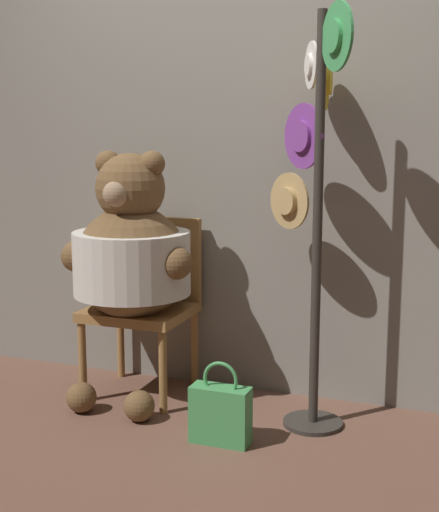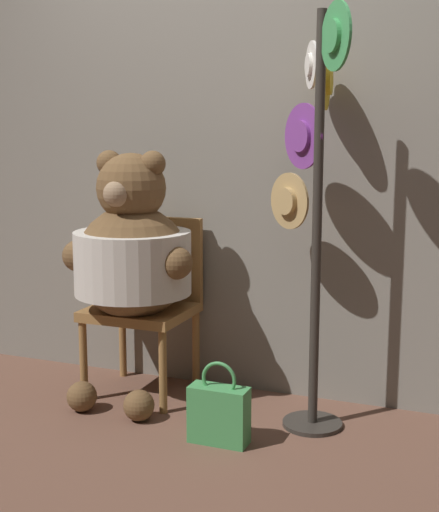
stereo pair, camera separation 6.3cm
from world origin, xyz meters
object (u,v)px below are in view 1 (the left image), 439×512
at_px(teddy_bear, 131,255).
at_px(hat_display_rack, 314,179).
at_px(handbag_on_ground, 220,413).
at_px(chair, 146,297).

bearing_deg(teddy_bear, hat_display_rack, 2.53).
distance_m(hat_display_rack, handbag_on_ground, 1.13).
xyz_separation_m(teddy_bear, hat_display_rack, (0.91, 0.04, 0.40)).
relative_size(chair, teddy_bear, 0.72).
distance_m(chair, teddy_bear, 0.29).
relative_size(teddy_bear, handbag_on_ground, 3.40).
distance_m(teddy_bear, hat_display_rack, 1.00).
bearing_deg(hat_display_rack, chair, 172.89).
height_order(teddy_bear, hat_display_rack, hat_display_rack).
height_order(chair, hat_display_rack, hat_display_rack).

